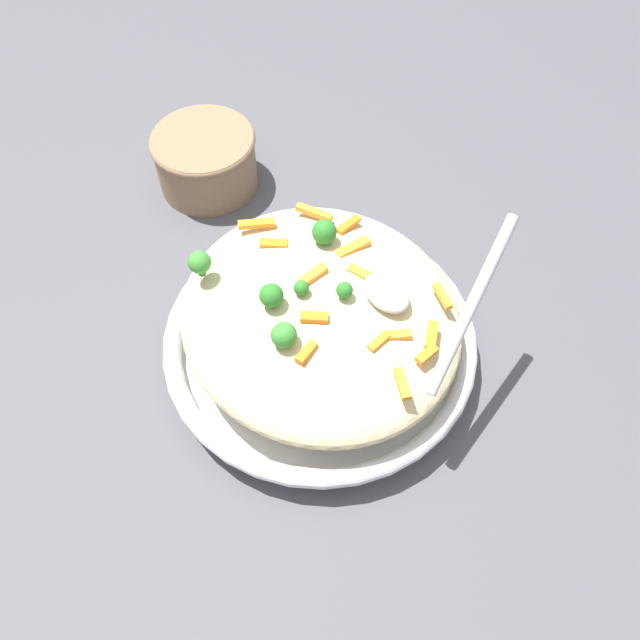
# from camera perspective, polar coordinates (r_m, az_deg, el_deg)

# --- Properties ---
(ground_plane) EXTENTS (2.40, 2.40, 0.00)m
(ground_plane) POSITION_cam_1_polar(r_m,az_deg,el_deg) (0.77, 0.00, -2.96)
(ground_plane) COLOR #4C4C51
(serving_bowl) EXTENTS (0.35, 0.35, 0.05)m
(serving_bowl) POSITION_cam_1_polar(r_m,az_deg,el_deg) (0.75, 0.00, -1.96)
(serving_bowl) COLOR silver
(serving_bowl) RESTS_ON ground_plane
(pasta_mound) EXTENTS (0.32, 0.29, 0.08)m
(pasta_mound) POSITION_cam_1_polar(r_m,az_deg,el_deg) (0.71, 0.00, 0.41)
(pasta_mound) COLOR beige
(pasta_mound) RESTS_ON serving_bowl
(carrot_piece_0) EXTENTS (0.01, 0.03, 0.01)m
(carrot_piece_0) POSITION_cam_1_polar(r_m,az_deg,el_deg) (0.65, 9.21, -2.95)
(carrot_piece_0) COLOR orange
(carrot_piece_0) RESTS_ON pasta_mound
(carrot_piece_1) EXTENTS (0.03, 0.04, 0.01)m
(carrot_piece_1) POSITION_cam_1_polar(r_m,az_deg,el_deg) (0.75, -5.77, 8.16)
(carrot_piece_1) COLOR orange
(carrot_piece_1) RESTS_ON pasta_mound
(carrot_piece_2) EXTENTS (0.01, 0.04, 0.01)m
(carrot_piece_2) POSITION_cam_1_polar(r_m,az_deg,el_deg) (0.72, 2.87, 6.26)
(carrot_piece_2) COLOR orange
(carrot_piece_2) RESTS_ON pasta_mound
(carrot_piece_3) EXTENTS (0.01, 0.03, 0.01)m
(carrot_piece_3) POSITION_cam_1_polar(r_m,az_deg,el_deg) (0.69, -0.60, 3.89)
(carrot_piece_3) COLOR orange
(carrot_piece_3) RESTS_ON pasta_mound
(carrot_piece_4) EXTENTS (0.01, 0.03, 0.01)m
(carrot_piece_4) POSITION_cam_1_polar(r_m,az_deg,el_deg) (0.74, 2.47, 8.22)
(carrot_piece_4) COLOR orange
(carrot_piece_4) RESTS_ON pasta_mound
(carrot_piece_5) EXTENTS (0.03, 0.03, 0.01)m
(carrot_piece_5) POSITION_cam_1_polar(r_m,az_deg,el_deg) (0.66, 9.61, -1.33)
(carrot_piece_5) COLOR orange
(carrot_piece_5) RESTS_ON pasta_mound
(carrot_piece_6) EXTENTS (0.03, 0.02, 0.01)m
(carrot_piece_6) POSITION_cam_1_polar(r_m,az_deg,el_deg) (0.69, 10.53, 2.06)
(carrot_piece_6) COLOR orange
(carrot_piece_6) RESTS_ON pasta_mound
(carrot_piece_7) EXTENTS (0.03, 0.02, 0.01)m
(carrot_piece_7) POSITION_cam_1_polar(r_m,az_deg,el_deg) (0.63, 7.13, -5.49)
(carrot_piece_7) COLOR orange
(carrot_piece_7) RESTS_ON pasta_mound
(carrot_piece_8) EXTENTS (0.04, 0.03, 0.01)m
(carrot_piece_8) POSITION_cam_1_polar(r_m,az_deg,el_deg) (0.75, -0.50, 9.28)
(carrot_piece_8) COLOR orange
(carrot_piece_8) RESTS_ON pasta_mound
(carrot_piece_9) EXTENTS (0.03, 0.03, 0.01)m
(carrot_piece_9) POSITION_cam_1_polar(r_m,az_deg,el_deg) (0.66, -0.49, 0.20)
(carrot_piece_9) COLOR orange
(carrot_piece_9) RESTS_ON pasta_mound
(carrot_piece_10) EXTENTS (0.02, 0.03, 0.01)m
(carrot_piece_10) POSITION_cam_1_polar(r_m,az_deg,el_deg) (0.66, 6.68, -1.28)
(carrot_piece_10) COLOR orange
(carrot_piece_10) RESTS_ON pasta_mound
(carrot_piece_11) EXTENTS (0.04, 0.02, 0.01)m
(carrot_piece_11) POSITION_cam_1_polar(r_m,az_deg,el_deg) (0.69, 3.83, 3.90)
(carrot_piece_11) COLOR orange
(carrot_piece_11) RESTS_ON pasta_mound
(carrot_piece_12) EXTENTS (0.03, 0.03, 0.01)m
(carrot_piece_12) POSITION_cam_1_polar(r_m,az_deg,el_deg) (0.73, -3.95, 6.62)
(carrot_piece_12) COLOR orange
(carrot_piece_12) RESTS_ON pasta_mound
(carrot_piece_13) EXTENTS (0.02, 0.03, 0.01)m
(carrot_piece_13) POSITION_cam_1_polar(r_m,az_deg,el_deg) (0.64, -1.18, -2.82)
(carrot_piece_13) COLOR orange
(carrot_piece_13) RESTS_ON pasta_mound
(carrot_piece_14) EXTENTS (0.01, 0.03, 0.01)m
(carrot_piece_14) POSITION_cam_1_polar(r_m,az_deg,el_deg) (0.65, 5.10, -1.90)
(carrot_piece_14) COLOR orange
(carrot_piece_14) RESTS_ON pasta_mound
(broccoli_floret_0) EXTENTS (0.03, 0.03, 0.03)m
(broccoli_floret_0) POSITION_cam_1_polar(r_m,az_deg,el_deg) (0.64, -3.15, -1.32)
(broccoli_floret_0) COLOR #377928
(broccoli_floret_0) RESTS_ON pasta_mound
(broccoli_floret_1) EXTENTS (0.02, 0.02, 0.03)m
(broccoli_floret_1) POSITION_cam_1_polar(r_m,az_deg,el_deg) (0.66, -4.22, 2.10)
(broccoli_floret_1) COLOR #296820
(broccoli_floret_1) RESTS_ON pasta_mound
(broccoli_floret_2) EXTENTS (0.02, 0.02, 0.03)m
(broccoli_floret_2) POSITION_cam_1_polar(r_m,az_deg,el_deg) (0.70, -10.36, 4.89)
(broccoli_floret_2) COLOR #377928
(broccoli_floret_2) RESTS_ON pasta_mound
(broccoli_floret_3) EXTENTS (0.02, 0.02, 0.02)m
(broccoli_floret_3) POSITION_cam_1_polar(r_m,az_deg,el_deg) (0.67, -1.63, 2.78)
(broccoli_floret_3) COLOR #296820
(broccoli_floret_3) RESTS_ON pasta_mound
(broccoli_floret_4) EXTENTS (0.03, 0.03, 0.03)m
(broccoli_floret_4) POSITION_cam_1_polar(r_m,az_deg,el_deg) (0.72, 0.37, 7.60)
(broccoli_floret_4) COLOR #296820
(broccoli_floret_4) RESTS_ON pasta_mound
(broccoli_floret_5) EXTENTS (0.02, 0.02, 0.02)m
(broccoli_floret_5) POSITION_cam_1_polar(r_m,az_deg,el_deg) (0.67, 2.12, 2.58)
(broccoli_floret_5) COLOR #296820
(broccoli_floret_5) RESTS_ON pasta_mound
(serving_spoon) EXTENTS (0.15, 0.16, 0.09)m
(serving_spoon) POSITION_cam_1_polar(r_m,az_deg,el_deg) (0.65, 8.55, 1.99)
(serving_spoon) COLOR #B7B7BC
(serving_spoon) RESTS_ON pasta_mound
(companion_bowl) EXTENTS (0.14, 0.14, 0.08)m
(companion_bowl) POSITION_cam_1_polar(r_m,az_deg,el_deg) (0.93, -9.85, 13.60)
(companion_bowl) COLOR #8C6B4C
(companion_bowl) RESTS_ON ground_plane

